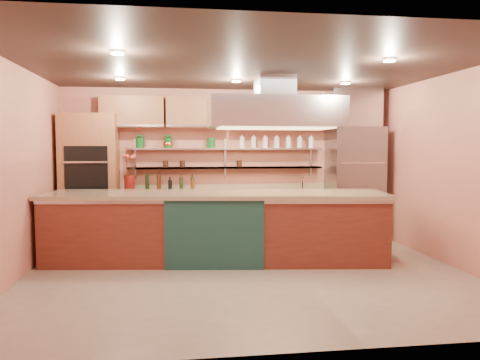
{
  "coord_description": "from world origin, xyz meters",
  "views": [
    {
      "loc": [
        -0.96,
        -6.22,
        1.73
      ],
      "look_at": [
        0.03,
        1.0,
        1.22
      ],
      "focal_mm": 35.0,
      "sensor_mm": 36.0,
      "label": 1
    }
  ],
  "objects": [
    {
      "name": "kitchen_scale",
      "position": [
        0.8,
        2.15,
        0.97
      ],
      "size": [
        0.17,
        0.14,
        0.09
      ],
      "primitive_type": "cube",
      "rotation": [
        0.0,
        0.0,
        -0.14
      ],
      "color": "white",
      "rests_on": "back_counter"
    },
    {
      "name": "range_hood",
      "position": [
        0.53,
        0.8,
        2.25
      ],
      "size": [
        2.0,
        1.0,
        0.45
      ],
      "primitive_type": "cube",
      "color": "#B4B6BC",
      "rests_on": "ceiling"
    },
    {
      "name": "wall_right",
      "position": [
        3.0,
        0.0,
        1.4
      ],
      "size": [
        0.04,
        5.0,
        2.8
      ],
      "primitive_type": "cube",
      "color": "#C7735E",
      "rests_on": "floor"
    },
    {
      "name": "wall_left",
      "position": [
        -3.0,
        0.0,
        1.4
      ],
      "size": [
        0.04,
        5.0,
        2.8
      ],
      "primitive_type": "cube",
      "color": "#C7735E",
      "rests_on": "floor"
    },
    {
      "name": "wall_shelf_upper",
      "position": [
        -0.05,
        2.37,
        1.7
      ],
      "size": [
        3.6,
        0.26,
        0.03
      ],
      "primitive_type": "cube",
      "color": "#B4B6BC",
      "rests_on": "wall_back"
    },
    {
      "name": "ceiling_downlights",
      "position": [
        0.0,
        0.2,
        2.77
      ],
      "size": [
        4.0,
        2.8,
        0.02
      ],
      "primitive_type": "cube",
      "color": "#FFE5A5",
      "rests_on": "ceiling"
    },
    {
      "name": "wall_shelf_lower",
      "position": [
        -0.05,
        2.37,
        1.35
      ],
      "size": [
        3.6,
        0.26,
        0.03
      ],
      "primitive_type": "cube",
      "color": "#B4B6BC",
      "rests_on": "wall_back"
    },
    {
      "name": "oil_bottle_cluster",
      "position": [
        -1.07,
        2.15,
        1.08
      ],
      "size": [
        0.94,
        0.38,
        0.29
      ],
      "primitive_type": "cube",
      "rotation": [
        0.0,
        0.0,
        0.13
      ],
      "color": "black",
      "rests_on": "back_counter"
    },
    {
      "name": "wall_front",
      "position": [
        0.0,
        -2.5,
        1.4
      ],
      "size": [
        6.0,
        0.04,
        2.8
      ],
      "primitive_type": "cube",
      "color": "#C7735E",
      "rests_on": "floor"
    },
    {
      "name": "oven_stack",
      "position": [
        -2.45,
        2.18,
        1.15
      ],
      "size": [
        0.95,
        0.64,
        2.3
      ],
      "primitive_type": "cube",
      "color": "brown",
      "rests_on": "floor"
    },
    {
      "name": "ceiling",
      "position": [
        0.0,
        0.0,
        2.8
      ],
      "size": [
        6.0,
        5.0,
        0.02
      ],
      "primitive_type": "cube",
      "color": "black",
      "rests_on": "wall_back"
    },
    {
      "name": "upper_cabinets",
      "position": [
        0.0,
        2.32,
        2.35
      ],
      "size": [
        4.6,
        0.36,
        0.55
      ],
      "primitive_type": "cube",
      "color": "brown",
      "rests_on": "wall_back"
    },
    {
      "name": "bar_faucet",
      "position": [
        1.38,
        2.25,
        1.05
      ],
      "size": [
        0.03,
        0.03,
        0.24
      ],
      "primitive_type": "cylinder",
      "rotation": [
        0.0,
        0.0,
        -0.0
      ],
      "color": "silver",
      "rests_on": "back_counter"
    },
    {
      "name": "copper_kettle",
      "position": [
        -1.11,
        2.37,
        1.78
      ],
      "size": [
        0.19,
        0.19,
        0.13
      ],
      "primitive_type": "ellipsoid",
      "rotation": [
        0.0,
        0.0,
        0.16
      ],
      "color": "orange",
      "rests_on": "wall_shelf_upper"
    },
    {
      "name": "flower_vase",
      "position": [
        -1.78,
        2.15,
        1.08
      ],
      "size": [
        0.23,
        0.23,
        0.31
      ],
      "primitive_type": "cylinder",
      "rotation": [
        0.0,
        0.0,
        0.38
      ],
      "color": "maroon",
      "rests_on": "back_counter"
    },
    {
      "name": "floor",
      "position": [
        0.0,
        0.0,
        -0.01
      ],
      "size": [
        6.0,
        5.0,
        0.02
      ],
      "primitive_type": "cube",
      "color": "gray",
      "rests_on": "ground"
    },
    {
      "name": "back_counter",
      "position": [
        -0.05,
        2.2,
        0.47
      ],
      "size": [
        3.84,
        0.64,
        0.93
      ],
      "primitive_type": "cube",
      "color": "tan",
      "rests_on": "floor"
    },
    {
      "name": "green_canister",
      "position": [
        -0.32,
        2.37,
        1.81
      ],
      "size": [
        0.15,
        0.15,
        0.18
      ],
      "primitive_type": "cylinder",
      "rotation": [
        0.0,
        0.0,
        0.02
      ],
      "color": "#104C19",
      "rests_on": "wall_shelf_upper"
    },
    {
      "name": "wall_back",
      "position": [
        0.0,
        2.5,
        1.4
      ],
      "size": [
        6.0,
        0.04,
        2.8
      ],
      "primitive_type": "cube",
      "color": "#C7735E",
      "rests_on": "floor"
    },
    {
      "name": "island",
      "position": [
        -0.37,
        0.8,
        0.52
      ],
      "size": [
        5.11,
        1.71,
        1.05
      ],
      "primitive_type": "cube",
      "rotation": [
        0.0,
        0.0,
        -0.13
      ],
      "color": "maroon",
      "rests_on": "floor"
    },
    {
      "name": "refrigerator",
      "position": [
        2.35,
        2.14,
        1.05
      ],
      "size": [
        0.95,
        0.72,
        2.1
      ],
      "primitive_type": "cube",
      "color": "gray",
      "rests_on": "floor"
    }
  ]
}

